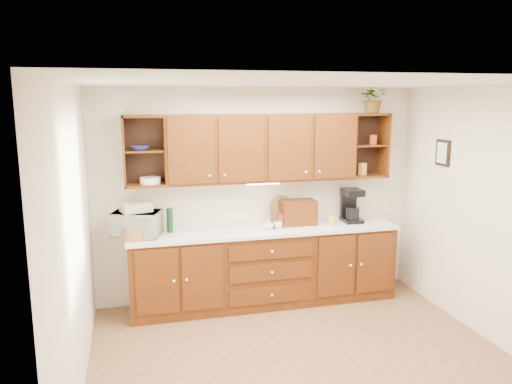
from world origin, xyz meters
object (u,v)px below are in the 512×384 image
microwave (137,224)px  potted_plant (373,98)px  bread_box (298,212)px  coffee_maker (351,206)px

microwave → potted_plant: bearing=20.8°
microwave → bread_box: bearing=21.3°
coffee_maker → potted_plant: (0.26, 0.03, 1.33)m
potted_plant → microwave: bearing=-178.4°
bread_box → potted_plant: bearing=2.3°
microwave → potted_plant: (2.89, 0.08, 1.39)m
potted_plant → coffee_maker: bearing=-172.7°
bread_box → coffee_maker: size_ratio=1.03×
bread_box → potted_plant: (0.96, 0.01, 1.38)m
bread_box → coffee_maker: (0.70, -0.02, 0.05)m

